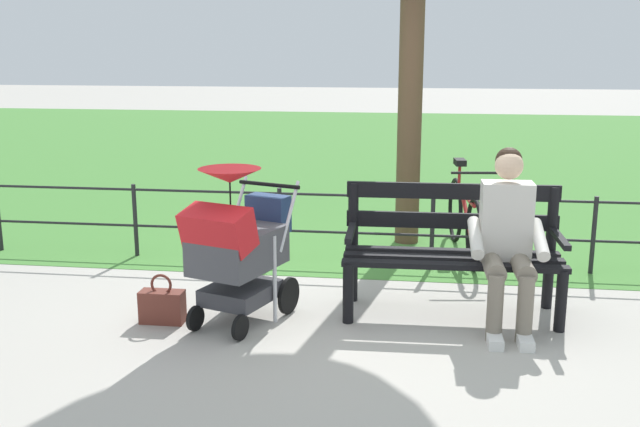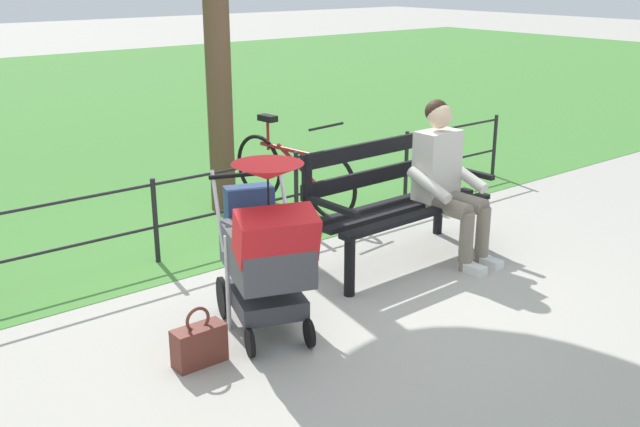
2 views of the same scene
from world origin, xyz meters
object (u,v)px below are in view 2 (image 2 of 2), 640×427
at_px(stroller, 266,247).
at_px(bicycle, 292,172).
at_px(park_bench, 393,197).
at_px(handbag, 199,344).
at_px(person_on_bench, 447,176).

bearing_deg(stroller, bicycle, -130.21).
bearing_deg(park_bench, stroller, 15.92).
distance_m(park_bench, bicycle, 1.61).
bearing_deg(park_bench, handbag, 13.87).
bearing_deg(handbag, stroller, -171.99).
bearing_deg(person_on_bench, park_bench, -31.00).
xyz_separation_m(park_bench, person_on_bench, (-0.37, 0.22, 0.15)).
xyz_separation_m(person_on_bench, bicycle, (0.19, -1.81, -0.31)).
xyz_separation_m(park_bench, bicycle, (-0.18, -1.59, -0.16)).
bearing_deg(handbag, person_on_bench, -173.23).
xyz_separation_m(park_bench, handbag, (2.08, 0.51, -0.40)).
relative_size(stroller, bicycle, 0.70).
bearing_deg(stroller, park_bench, -164.08).
bearing_deg(park_bench, bicycle, -96.61).
bearing_deg(handbag, bicycle, -137.13).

